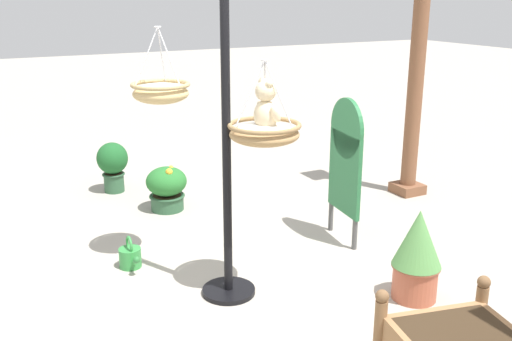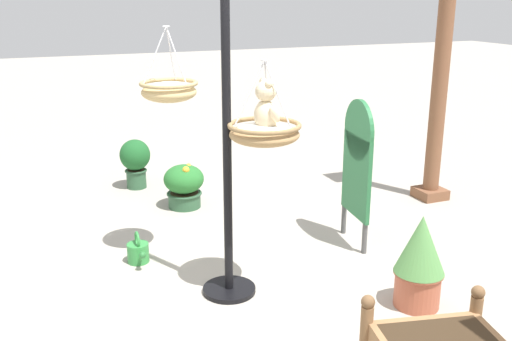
% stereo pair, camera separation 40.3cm
% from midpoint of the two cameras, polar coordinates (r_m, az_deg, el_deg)
% --- Properties ---
extents(ground_plane, '(40.00, 40.00, 0.00)m').
position_cam_midpoint_polar(ground_plane, '(4.97, 1.87, -11.96)').
color(ground_plane, '#A8A093').
extents(display_pole_central, '(0.44, 0.44, 2.58)m').
position_cam_midpoint_polar(display_pole_central, '(4.67, -0.28, -2.87)').
color(display_pole_central, black).
rests_on(display_pole_central, ground).
extents(hanging_basket_with_teddy, '(0.56, 0.56, 0.65)m').
position_cam_midpoint_polar(hanging_basket_with_teddy, '(4.47, 3.41, 3.69)').
color(hanging_basket_with_teddy, '#A37F51').
extents(teddy_bear, '(0.28, 0.25, 0.41)m').
position_cam_midpoint_polar(teddy_bear, '(4.44, 3.70, 5.91)').
color(teddy_bear, beige).
extents(hanging_basket_left_high, '(0.50, 0.50, 0.64)m').
position_cam_midpoint_polar(hanging_basket_left_high, '(5.12, -6.21, 7.74)').
color(hanging_basket_left_high, tan).
extents(greenhouse_pillar_left, '(0.35, 0.35, 2.87)m').
position_cam_midpoint_polar(greenhouse_pillar_left, '(7.18, 18.97, 7.95)').
color(greenhouse_pillar_left, brown).
rests_on(greenhouse_pillar_left, ground).
extents(potted_plant_flowering_red, '(0.38, 0.38, 0.63)m').
position_cam_midpoint_polar(potted_plant_flowering_red, '(7.52, -10.14, 0.97)').
color(potted_plant_flowering_red, '#2D5638').
rests_on(potted_plant_flowering_red, ground).
extents(potted_plant_trailing_ivy, '(0.39, 0.39, 0.76)m').
position_cam_midpoint_polar(potted_plant_trailing_ivy, '(4.86, 17.93, -8.35)').
color(potted_plant_trailing_ivy, '#AD563D').
rests_on(potted_plant_trailing_ivy, ground).
extents(potted_plant_broad_leaf, '(0.46, 0.46, 0.52)m').
position_cam_midpoint_polar(potted_plant_broad_leaf, '(6.78, -5.32, -1.43)').
color(potted_plant_broad_leaf, '#2D5638').
rests_on(potted_plant_broad_leaf, ground).
extents(display_sign_board, '(0.59, 0.12, 1.44)m').
position_cam_midpoint_polar(display_sign_board, '(5.73, 11.80, 0.98)').
color(display_sign_board, '#286B3D').
rests_on(display_sign_board, ground).
extents(watering_can, '(0.35, 0.20, 0.30)m').
position_cam_midpoint_polar(watering_can, '(5.53, -9.30, -7.85)').
color(watering_can, '#338C3F').
rests_on(watering_can, ground).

